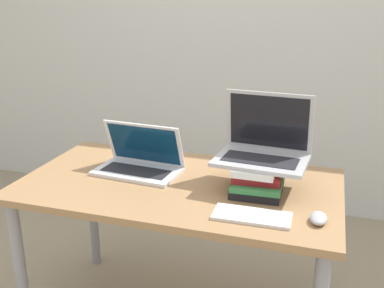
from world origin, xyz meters
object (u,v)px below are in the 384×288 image
(wireless_keyboard, at_px, (252,216))
(laptop_left, at_px, (140,162))
(book_stack, at_px, (258,178))
(laptop_on_books, at_px, (264,147))
(mouse, at_px, (318,218))

(wireless_keyboard, bearing_deg, laptop_left, 152.85)
(book_stack, height_order, laptop_on_books, laptop_on_books)
(laptop_left, xyz_separation_m, laptop_on_books, (0.56, 0.01, 0.13))
(wireless_keyboard, bearing_deg, book_stack, 95.25)
(laptop_left, height_order, book_stack, laptop_left)
(book_stack, bearing_deg, laptop_on_books, 79.69)
(laptop_on_books, relative_size, mouse, 3.94)
(book_stack, bearing_deg, mouse, -38.98)
(book_stack, relative_size, mouse, 2.71)
(laptop_left, distance_m, wireless_keyboard, 0.64)
(book_stack, bearing_deg, wireless_keyboard, -84.75)
(laptop_left, distance_m, laptop_on_books, 0.57)
(laptop_on_books, xyz_separation_m, mouse, (0.24, -0.26, -0.16))
(book_stack, distance_m, wireless_keyboard, 0.25)
(book_stack, xyz_separation_m, mouse, (0.25, -0.20, -0.04))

